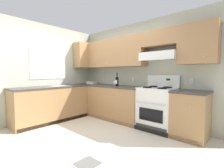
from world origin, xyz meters
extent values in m
plane|color=beige|center=(0.00, 0.00, 0.00)|extent=(7.04, 7.04, 0.00)
cube|color=slate|center=(0.96, -0.64, 0.00)|extent=(0.30, 0.30, 0.01)
cube|color=#B7BAA3|center=(0.46, 1.62, 1.27)|extent=(4.68, 0.12, 2.55)
cube|color=#A87A4C|center=(-0.41, 1.38, 1.80)|extent=(2.14, 0.34, 0.76)
cube|color=#A87A4C|center=(1.81, 1.38, 1.80)|extent=(0.69, 0.34, 0.76)
cube|color=#A87A4C|center=(1.06, 1.38, 2.01)|extent=(0.80, 0.34, 0.34)
cube|color=white|center=(1.06, 1.34, 1.62)|extent=(0.80, 0.46, 0.17)
cube|color=white|center=(1.06, 1.12, 1.54)|extent=(0.80, 0.03, 0.04)
sphere|color=silver|center=(-0.41, 1.20, 1.54)|extent=(0.02, 0.02, 0.02)
sphere|color=silver|center=(1.66, 1.20, 1.54)|extent=(0.02, 0.02, 0.02)
sphere|color=silver|center=(1.95, 1.20, 1.54)|extent=(0.02, 0.02, 0.02)
cube|color=silver|center=(0.23, 1.55, 1.08)|extent=(0.08, 0.01, 0.12)
cube|color=silver|center=(0.23, 1.54, 1.10)|extent=(0.03, 0.00, 0.03)
cube|color=silver|center=(0.23, 1.54, 1.06)|extent=(0.03, 0.00, 0.03)
cube|color=silver|center=(1.67, 1.55, 1.08)|extent=(0.08, 0.01, 0.12)
cube|color=silver|center=(1.67, 1.54, 1.10)|extent=(0.03, 0.00, 0.03)
cube|color=silver|center=(1.67, 1.54, 1.06)|extent=(0.03, 0.00, 0.03)
cube|color=#B7BAA3|center=(-1.62, 0.10, 1.27)|extent=(0.12, 4.00, 2.55)
cube|color=white|center=(-1.57, 0.10, 1.55)|extent=(0.04, 1.00, 0.92)
cube|color=white|center=(-1.55, 0.10, 1.55)|extent=(0.01, 0.90, 0.82)
cube|color=white|center=(-1.54, 0.10, 1.55)|extent=(0.01, 0.90, 0.02)
cube|color=#A87A4C|center=(-1.38, 1.20, 1.80)|extent=(0.34, 0.64, 0.76)
cube|color=#A87A4C|center=(-0.43, 1.25, 0.44)|extent=(2.21, 0.61, 0.87)
cube|color=#3D3A38|center=(-0.43, 1.25, 0.89)|extent=(2.23, 0.63, 0.04)
cube|color=#A87A4C|center=(1.75, 1.25, 0.44)|extent=(0.60, 0.61, 0.87)
cube|color=#3D3A38|center=(1.75, 1.25, 0.89)|extent=(0.63, 0.63, 0.04)
cube|color=black|center=(0.26, 0.97, 0.04)|extent=(3.54, 0.06, 0.09)
sphere|color=silver|center=(-0.87, 0.93, 0.68)|extent=(0.03, 0.03, 0.03)
sphere|color=silver|center=(1.84, 0.93, 0.68)|extent=(0.03, 0.03, 0.03)
cube|color=#A87A4C|center=(-1.25, 0.00, 0.44)|extent=(0.61, 1.89, 0.87)
cube|color=#3D3A38|center=(-1.25, 0.00, 0.89)|extent=(0.63, 1.91, 0.04)
cube|color=black|center=(-0.97, 0.00, 0.04)|extent=(0.06, 1.85, 0.09)
cube|color=#999B9E|center=(-1.25, 0.23, 0.91)|extent=(0.40, 0.48, 0.01)
cube|color=#28282B|center=(-1.25, 0.23, 0.84)|extent=(0.34, 0.42, 0.14)
cylinder|color=silver|center=(-1.41, 0.23, 1.02)|extent=(0.03, 0.03, 0.22)
cylinder|color=silver|center=(-1.33, 0.23, 1.12)|extent=(0.16, 0.02, 0.02)
cube|color=white|center=(1.06, 1.25, 0.46)|extent=(0.76, 0.58, 0.91)
cube|color=black|center=(1.06, 0.95, 0.38)|extent=(0.53, 0.01, 0.26)
cylinder|color=silver|center=(1.06, 0.93, 0.62)|extent=(0.65, 0.02, 0.02)
cube|color=#333333|center=(1.06, 0.96, 0.10)|extent=(0.70, 0.01, 0.11)
cube|color=white|center=(1.06, 1.25, 0.92)|extent=(0.76, 0.58, 0.02)
cube|color=white|center=(1.06, 1.52, 1.05)|extent=(0.76, 0.04, 0.29)
cube|color=#053F0C|center=(1.19, 1.50, 1.10)|extent=(0.09, 0.01, 0.04)
cylinder|color=black|center=(0.89, 1.11, 0.94)|extent=(0.19, 0.19, 0.02)
cylinder|color=black|center=(0.89, 1.11, 0.93)|extent=(0.07, 0.07, 0.01)
cylinder|color=black|center=(1.23, 1.11, 0.94)|extent=(0.19, 0.19, 0.02)
cylinder|color=black|center=(1.23, 1.11, 0.93)|extent=(0.07, 0.07, 0.01)
cylinder|color=black|center=(0.89, 1.39, 0.94)|extent=(0.19, 0.19, 0.02)
cylinder|color=black|center=(0.89, 1.39, 0.93)|extent=(0.07, 0.07, 0.01)
cylinder|color=black|center=(1.23, 1.39, 0.94)|extent=(0.19, 0.19, 0.02)
cylinder|color=black|center=(1.23, 1.39, 0.93)|extent=(0.07, 0.07, 0.01)
cylinder|color=white|center=(0.85, 1.50, 1.03)|extent=(0.04, 0.02, 0.04)
cylinder|color=white|center=(0.99, 1.50, 1.03)|extent=(0.04, 0.02, 0.04)
cylinder|color=white|center=(1.13, 1.50, 1.03)|extent=(0.04, 0.02, 0.04)
cylinder|color=white|center=(1.27, 1.50, 1.03)|extent=(0.04, 0.02, 0.04)
cylinder|color=black|center=(-0.04, 1.19, 1.02)|extent=(0.08, 0.08, 0.22)
cone|color=black|center=(-0.04, 1.19, 1.15)|extent=(0.08, 0.08, 0.04)
cylinder|color=black|center=(-0.04, 1.19, 1.21)|extent=(0.03, 0.03, 0.09)
cylinder|color=black|center=(-0.04, 1.19, 1.25)|extent=(0.03, 0.03, 0.02)
cube|color=silver|center=(-0.04, 1.14, 1.02)|extent=(0.07, 0.00, 0.10)
cube|color=beige|center=(-1.21, 1.35, 0.92)|extent=(0.26, 0.17, 0.02)
cube|color=beige|center=(-1.21, 1.25, 0.95)|extent=(0.32, 0.01, 0.08)
cube|color=beige|center=(-1.21, 1.45, 0.95)|extent=(0.32, 0.01, 0.08)
cube|color=beige|center=(-1.36, 1.35, 0.95)|extent=(0.01, 0.18, 0.08)
cube|color=beige|center=(-1.05, 1.35, 0.95)|extent=(0.01, 0.18, 0.08)
cylinder|color=white|center=(-0.19, 1.34, 0.97)|extent=(0.12, 0.13, 0.13)
cylinder|color=#9E7A51|center=(-0.25, 1.34, 0.97)|extent=(0.01, 0.04, 0.04)
camera|label=1|loc=(2.61, -1.97, 1.24)|focal=25.32mm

